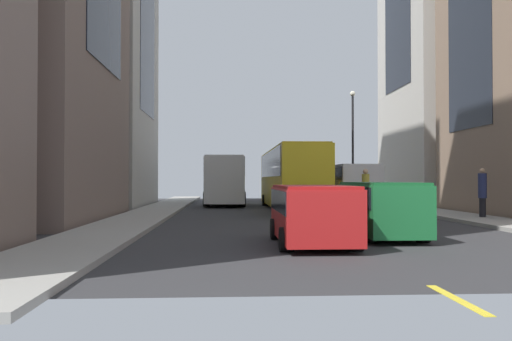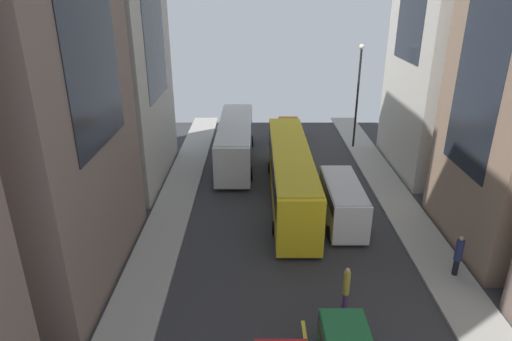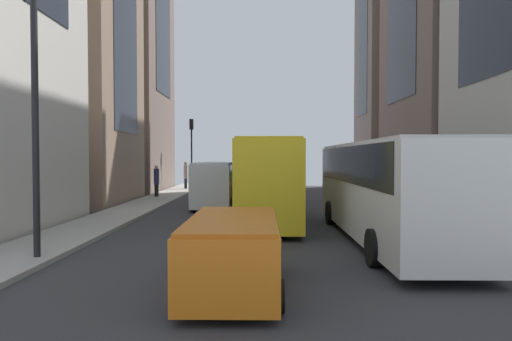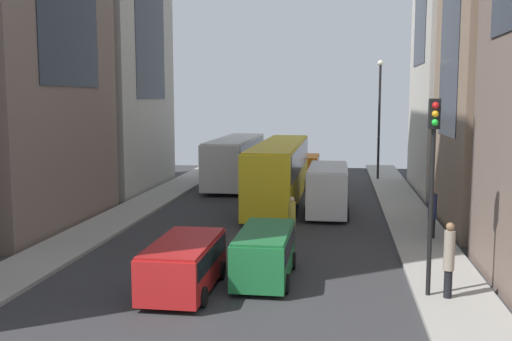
{
  "view_description": "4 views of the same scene",
  "coord_description": "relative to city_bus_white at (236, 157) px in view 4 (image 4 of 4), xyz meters",
  "views": [
    {
      "loc": [
        -3.44,
        -28.62,
        1.81
      ],
      "look_at": [
        -1.85,
        0.84,
        2.32
      ],
      "focal_mm": 36.26,
      "sensor_mm": 36.0,
      "label": 1
    },
    {
      "loc": [
        -2.02,
        -24.53,
        13.25
      ],
      "look_at": [
        -1.89,
        2.83,
        1.88
      ],
      "focal_mm": 30.97,
      "sensor_mm": 36.0,
      "label": 2
    },
    {
      "loc": [
        0.52,
        24.85,
        2.86
      ],
      "look_at": [
        0.77,
        3.52,
        2.24
      ],
      "focal_mm": 31.71,
      "sensor_mm": 36.0,
      "label": 3
    },
    {
      "loc": [
        3.79,
        -32.28,
        6.17
      ],
      "look_at": [
        -1.43,
        4.05,
        1.67
      ],
      "focal_mm": 41.28,
      "sensor_mm": 36.0,
      "label": 4
    }
  ],
  "objects": [
    {
      "name": "ground_plane",
      "position": [
        3.68,
        -9.34,
        -2.01
      ],
      "size": [
        41.29,
        41.29,
        0.0
      ],
      "primitive_type": "plane",
      "color": "#333335"
    },
    {
      "name": "sidewalk_west",
      "position": [
        -3.72,
        -9.34,
        -1.93
      ],
      "size": [
        2.5,
        44.0,
        0.15
      ],
      "primitive_type": "cube",
      "color": "#9E9B93",
      "rests_on": "ground"
    },
    {
      "name": "sidewalk_east",
      "position": [
        11.08,
        -9.34,
        -1.93
      ],
      "size": [
        2.5,
        44.0,
        0.15
      ],
      "primitive_type": "cube",
      "color": "#9E9B93",
      "rests_on": "ground"
    },
    {
      "name": "lane_stripe_1",
      "position": [
        3.68,
        -19.84,
        -2.0
      ],
      "size": [
        0.16,
        2.0,
        0.01
      ],
      "primitive_type": "cube",
      "color": "yellow",
      "rests_on": "ground"
    },
    {
      "name": "lane_stripe_2",
      "position": [
        3.68,
        -9.34,
        -2.0
      ],
      "size": [
        0.16,
        2.0,
        0.01
      ],
      "primitive_type": "cube",
      "color": "yellow",
      "rests_on": "ground"
    },
    {
      "name": "lane_stripe_3",
      "position": [
        3.68,
        1.16,
        -2.0
      ],
      "size": [
        0.16,
        2.0,
        0.01
      ],
      "primitive_type": "cube",
      "color": "yellow",
      "rests_on": "ground"
    },
    {
      "name": "lane_stripe_4",
      "position": [
        3.68,
        11.66,
        -2.0
      ],
      "size": [
        0.16,
        2.0,
        0.01
      ],
      "primitive_type": "cube",
      "color": "yellow",
      "rests_on": "ground"
    },
    {
      "name": "city_bus_white",
      "position": [
        0.0,
        0.0,
        0.0
      ],
      "size": [
        2.8,
        12.06,
        3.35
      ],
      "color": "silver",
      "rests_on": "ground"
    },
    {
      "name": "streetcar_yellow",
      "position": [
        3.94,
        -6.96,
        0.12
      ],
      "size": [
        2.7,
        14.87,
        3.59
      ],
      "color": "yellow",
      "rests_on": "ground"
    },
    {
      "name": "delivery_van_white",
      "position": [
        6.85,
        -10.18,
        -0.49
      ],
      "size": [
        2.25,
        5.95,
        2.58
      ],
      "color": "white",
      "rests_on": "ground"
    },
    {
      "name": "car_red_0",
      "position": [
        2.56,
        -23.76,
        -1.04
      ],
      "size": [
        2.08,
        4.44,
        1.64
      ],
      "color": "red",
      "rests_on": "ground"
    },
    {
      "name": "car_orange_1",
      "position": [
        4.81,
        5.92,
        -1.07
      ],
      "size": [
        2.07,
        4.38,
        1.58
      ],
      "color": "orange",
      "rests_on": "ground"
    },
    {
      "name": "car_green_2",
      "position": [
        4.98,
        -22.18,
        -1.0
      ],
      "size": [
        1.91,
        4.35,
        1.72
      ],
      "color": "#1E7238",
      "rests_on": "ground"
    },
    {
      "name": "pedestrian_walking_far",
      "position": [
        5.58,
        -18.16,
        -0.81
      ],
      "size": [
        0.29,
        0.29,
        2.22
      ],
      "rotation": [
        0.0,
        0.0,
        1.79
      ],
      "color": "#593372",
      "rests_on": "ground"
    },
    {
      "name": "pedestrian_crossing_near",
      "position": [
        10.78,
        -23.68,
        -0.6
      ],
      "size": [
        0.33,
        0.33,
        2.33
      ],
      "rotation": [
        0.0,
        0.0,
        3.4
      ],
      "color": "black",
      "rests_on": "ground"
    },
    {
      "name": "pedestrian_crossing_mid",
      "position": [
        11.48,
        -15.71,
        -0.72
      ],
      "size": [
        0.37,
        0.37,
        2.16
      ],
      "rotation": [
        0.0,
        0.0,
        1.02
      ],
      "color": "black",
      "rests_on": "ground"
    },
    {
      "name": "traffic_light_near_corner",
      "position": [
        10.23,
        -23.52,
        2.32
      ],
      "size": [
        0.32,
        0.44,
        6.02
      ],
      "color": "black",
      "rests_on": "ground"
    },
    {
      "name": "streetlamp_near",
      "position": [
        10.33,
        3.31,
        3.41
      ],
      "size": [
        0.44,
        0.44,
        8.84
      ],
      "color": "black",
      "rests_on": "ground"
    }
  ]
}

